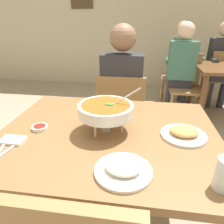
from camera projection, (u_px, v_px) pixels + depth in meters
name	position (u px, v px, depth m)	size (l,w,h in m)	color
ground_plane	(109.00, 224.00, 1.48)	(16.00, 16.00, 0.00)	gray
cafe_rear_partition	(137.00, 9.00, 4.00)	(10.00, 0.10, 3.00)	beige
dining_table_main	(108.00, 147.00, 1.21)	(1.22, 0.98, 0.76)	brown
chair_diner_main	(121.00, 114.00, 1.97)	(0.44, 0.44, 0.90)	olive
diner_main	(122.00, 89.00, 1.90)	(0.40, 0.45, 1.31)	#2D2D38
curry_bowl	(106.00, 110.00, 1.12)	(0.33, 0.30, 0.26)	silver
rice_plate	(123.00, 168.00, 0.85)	(0.24, 0.24, 0.06)	white
appetizer_plate	(184.00, 133.00, 1.10)	(0.24, 0.24, 0.06)	white
sauce_dish	(40.00, 127.00, 1.18)	(0.09, 0.09, 0.02)	white
napkin_folded	(13.00, 140.00, 1.06)	(0.12, 0.08, 0.02)	white
fork_utensil	(3.00, 146.00, 1.02)	(0.01, 0.17, 0.01)	silver
spoon_utensil	(13.00, 147.00, 1.02)	(0.01, 0.17, 0.01)	silver
drink_glass	(224.00, 176.00, 0.75)	(0.07, 0.07, 0.13)	silver
chair_bg_left	(185.00, 82.00, 2.95)	(0.45, 0.45, 0.90)	olive
chair_bg_middle	(181.00, 73.00, 3.42)	(0.49, 0.49, 0.90)	olive
chair_bg_right	(221.00, 76.00, 3.29)	(0.44, 0.44, 0.90)	olive
patron_bg_left	(181.00, 65.00, 2.87)	(0.40, 0.45, 1.31)	#2D2D38
patron_bg_middle	(182.00, 59.00, 3.32)	(0.45, 0.40, 1.31)	#2D2D38
patron_bg_right	(221.00, 60.00, 3.21)	(0.40, 0.45, 1.31)	#2D2D38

